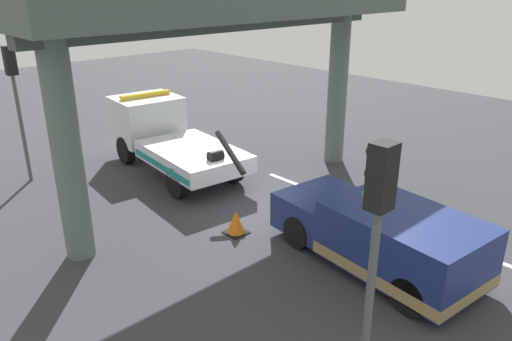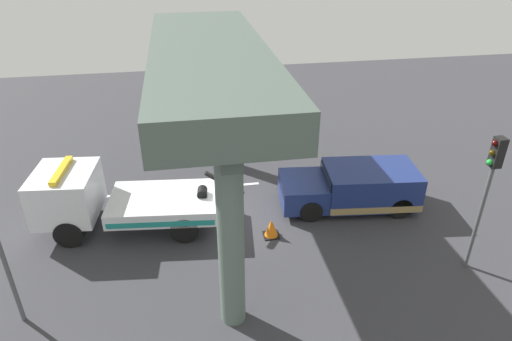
% 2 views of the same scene
% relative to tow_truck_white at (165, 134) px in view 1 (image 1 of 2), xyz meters
% --- Properties ---
extents(ground_plane, '(60.00, 40.00, 0.10)m').
position_rel_tow_truck_white_xyz_m(ground_plane, '(-4.49, 0.08, -1.25)').
color(ground_plane, '#38383D').
extents(lane_stripe_west, '(2.60, 0.16, 0.01)m').
position_rel_tow_truck_white_xyz_m(lane_stripe_west, '(-10.49, -2.17, -1.20)').
color(lane_stripe_west, silver).
rests_on(lane_stripe_west, ground).
extents(lane_stripe_mid, '(2.60, 0.16, 0.01)m').
position_rel_tow_truck_white_xyz_m(lane_stripe_mid, '(-4.49, -2.17, -1.20)').
color(lane_stripe_mid, silver).
rests_on(lane_stripe_mid, ground).
extents(lane_stripe_east, '(2.60, 0.16, 0.01)m').
position_rel_tow_truck_white_xyz_m(lane_stripe_east, '(1.51, -2.17, -1.20)').
color(lane_stripe_east, silver).
rests_on(lane_stripe_east, ground).
extents(tow_truck_white, '(7.34, 2.99, 2.46)m').
position_rel_tow_truck_white_xyz_m(tow_truck_white, '(0.00, 0.00, 0.00)').
color(tow_truck_white, white).
rests_on(tow_truck_white, ground).
extents(towed_van_green, '(5.39, 2.69, 1.58)m').
position_rel_tow_truck_white_xyz_m(towed_van_green, '(-9.17, 0.09, -0.42)').
color(towed_van_green, navy).
rests_on(towed_van_green, ground).
extents(overpass_structure, '(3.60, 11.96, 6.44)m').
position_rel_tow_truck_white_xyz_m(overpass_structure, '(-3.79, 0.08, 4.38)').
color(overpass_structure, '#596B60').
rests_on(overpass_structure, ground).
extents(traffic_light_near, '(0.39, 0.32, 4.56)m').
position_rel_tow_truck_white_xyz_m(traffic_light_near, '(-11.47, 4.16, 2.11)').
color(traffic_light_near, '#515456').
rests_on(traffic_light_near, ground).
extents(traffic_light_far, '(0.39, 0.32, 4.47)m').
position_rel_tow_truck_white_xyz_m(traffic_light_far, '(2.03, 4.16, 2.05)').
color(traffic_light_far, '#515456').
rests_on(traffic_light_far, ground).
extents(traffic_cone_orange, '(0.56, 0.56, 0.66)m').
position_rel_tow_truck_white_xyz_m(traffic_cone_orange, '(-5.59, 1.53, -0.89)').
color(traffic_cone_orange, orange).
rests_on(traffic_cone_orange, ground).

